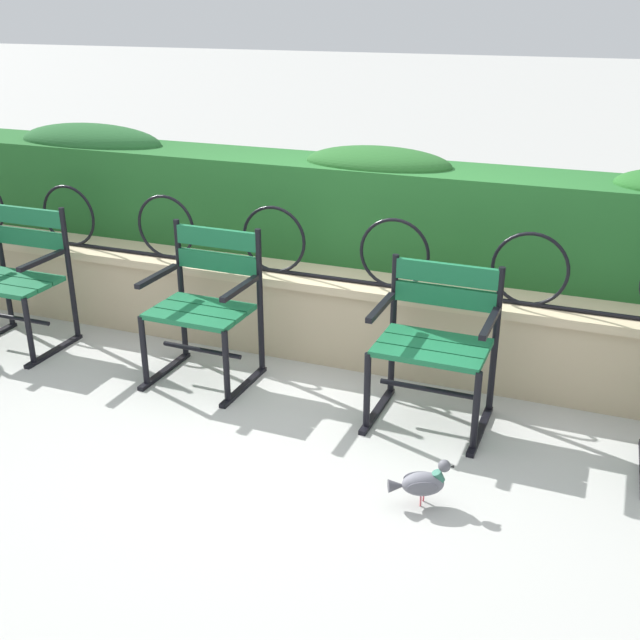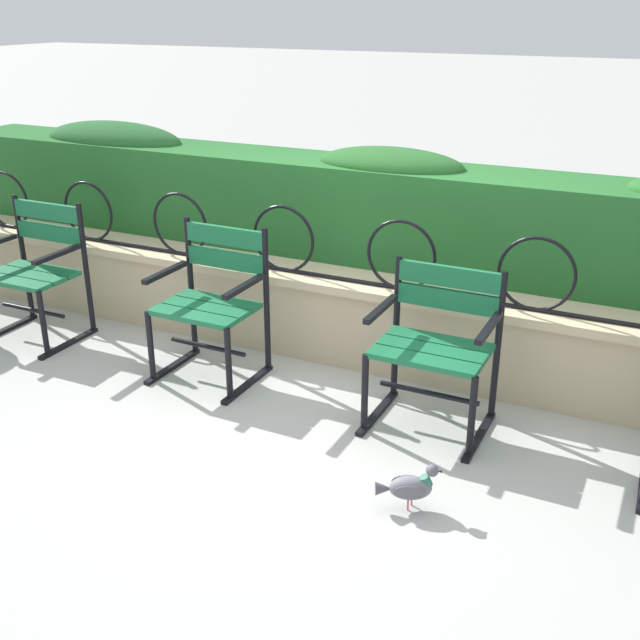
% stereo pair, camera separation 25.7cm
% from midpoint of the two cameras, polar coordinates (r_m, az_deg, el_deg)
% --- Properties ---
extents(ground_plane, '(60.00, 60.00, 0.00)m').
position_cam_midpoint_polar(ground_plane, '(4.20, -2.05, -7.25)').
color(ground_plane, '#ADADA8').
extents(stone_wall, '(7.18, 0.41, 0.53)m').
position_cam_midpoint_polar(stone_wall, '(4.73, 1.70, -0.01)').
color(stone_wall, tan).
rests_on(stone_wall, ground).
extents(iron_arch_fence, '(6.64, 0.02, 0.42)m').
position_cam_midpoint_polar(iron_arch_fence, '(4.57, -0.45, 5.13)').
color(iron_arch_fence, black).
rests_on(iron_arch_fence, stone_wall).
extents(hedge_row, '(7.03, 0.54, 0.74)m').
position_cam_midpoint_polar(hedge_row, '(4.97, 2.62, 8.41)').
color(hedge_row, '#236028').
rests_on(hedge_row, stone_wall).
extents(park_chair_leftmost, '(0.59, 0.52, 0.89)m').
position_cam_midpoint_polar(park_chair_leftmost, '(5.33, -22.74, 3.11)').
color(park_chair_leftmost, '#19663D').
rests_on(park_chair_leftmost, ground).
extents(park_chair_centre_left, '(0.58, 0.53, 0.89)m').
position_cam_midpoint_polar(park_chair_centre_left, '(4.52, -10.05, 1.27)').
color(park_chair_centre_left, '#19663D').
rests_on(park_chair_centre_left, ground).
extents(park_chair_centre_right, '(0.61, 0.52, 0.83)m').
position_cam_midpoint_polar(park_chair_centre_right, '(4.03, 6.77, -1.41)').
color(park_chair_centre_right, '#19663D').
rests_on(park_chair_centre_right, ground).
extents(pigeon_near_chairs, '(0.28, 0.18, 0.22)m').
position_cam_midpoint_polar(pigeon_near_chairs, '(3.50, 5.43, -11.93)').
color(pigeon_near_chairs, slate).
rests_on(pigeon_near_chairs, ground).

